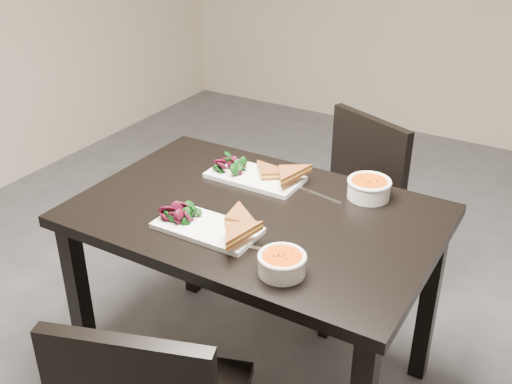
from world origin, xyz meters
TOP-DOWN VIEW (x-y plane):
  - ground at (0.00, 0.00)m, footprint 5.00×5.00m
  - table at (-0.31, -0.30)m, footprint 1.20×0.80m
  - chair_far at (-0.24, 0.37)m, footprint 0.55×0.55m
  - plate_near at (-0.38, -0.48)m, footprint 0.33×0.17m
  - sandwich_near at (-0.31, -0.47)m, footprint 0.18×0.15m
  - salad_near at (-0.48, -0.48)m, footprint 0.10×0.09m
  - soup_bowl_near at (-0.06, -0.57)m, footprint 0.14×0.14m
  - cutlery_near at (-0.14, -0.49)m, footprint 0.18×0.05m
  - plate_far at (-0.43, -0.10)m, footprint 0.35×0.17m
  - sandwich_far at (-0.36, -0.11)m, footprint 0.22×0.21m
  - salad_far at (-0.53, -0.10)m, footprint 0.11×0.10m
  - soup_bowl_far at (-0.02, -0.02)m, footprint 0.15×0.15m
  - cutlery_far at (-0.17, -0.09)m, footprint 0.18×0.05m

SIDE VIEW (x-z plane):
  - ground at x=0.00m, z-range 0.00..0.00m
  - chair_far at x=-0.24m, z-range 0.06..0.91m
  - table at x=-0.31m, z-range 0.28..1.03m
  - cutlery_near at x=-0.14m, z-range 0.75..0.75m
  - cutlery_far at x=-0.17m, z-range 0.75..0.75m
  - plate_near at x=-0.38m, z-range 0.75..0.77m
  - plate_far at x=-0.43m, z-range 0.75..0.77m
  - soup_bowl_near at x=-0.06m, z-range 0.75..0.82m
  - soup_bowl_far at x=-0.02m, z-range 0.75..0.82m
  - salad_near at x=-0.48m, z-range 0.77..0.81m
  - salad_far at x=-0.53m, z-range 0.77..0.82m
  - sandwich_near at x=-0.31m, z-range 0.77..0.82m
  - sandwich_far at x=-0.36m, z-range 0.77..0.82m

